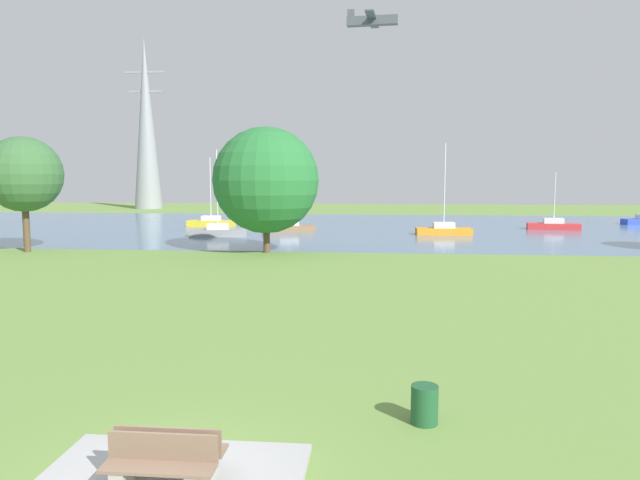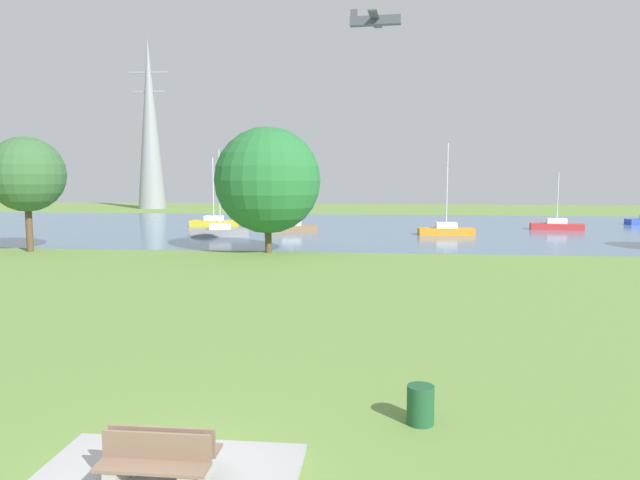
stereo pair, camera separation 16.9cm
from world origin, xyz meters
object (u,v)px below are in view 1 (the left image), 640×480
Objects in this scene: bench_facing_inland at (160,469)px; sailboat_yellow at (211,222)px; tree_east_near at (23,174)px; bench_facing_water at (172,453)px; sailboat_brown at (288,227)px; tree_mid_shore at (266,180)px; sailboat_red at (553,225)px; light_aircraft at (372,21)px; sailboat_gray at (218,231)px; electricity_pylon at (146,124)px; sailboat_orange at (444,230)px; litter_bin at (424,404)px.

sailboat_yellow reaches higher than bench_facing_inland.
sailboat_yellow is 22.64m from tree_east_near.
bench_facing_water is 0.23× the size of tree_east_near.
tree_mid_shore reaches higher than sailboat_brown.
tree_east_near reaches higher than sailboat_red.
sailboat_gray is at bearing -114.51° from light_aircraft.
bench_facing_water is at bearing -112.68° from sailboat_red.
electricity_pylon is (-13.15, 53.93, 8.28)m from tree_east_near.
sailboat_yellow is at bearing 109.27° from sailboat_gray.
sailboat_yellow is (-13.55, 49.18, -0.01)m from bench_facing_water.
sailboat_yellow reaches higher than bench_facing_water.
sailboat_orange is at bearing 26.17° from tree_east_near.
sailboat_gray is 50.31m from electricity_pylon.
electricity_pylon is (-29.40, 52.76, 8.67)m from tree_mid_shore.
tree_mid_shore is at bearing 97.71° from bench_facing_water.
sailboat_brown is 14.01m from sailboat_orange.
sailboat_red is 12.77m from sailboat_orange.
bench_facing_inland is at bearing -90.00° from bench_facing_water.
sailboat_gray is 12.60m from tree_mid_shore.
bench_facing_inland is 41.14m from sailboat_gray.
tree_mid_shore is (-13.21, -13.31, 4.36)m from sailboat_orange.
bench_facing_water is 51.01m from sailboat_yellow.
sailboat_orange is at bearing 9.42° from sailboat_gray.
bench_facing_water is at bearing -92.17° from light_aircraft.
electricity_pylon is 40.47m from light_aircraft.
sailboat_gray is 0.87× the size of light_aircraft.
sailboat_orange is (9.25, 43.09, 0.01)m from bench_facing_inland.
bench_facing_inland is at bearing -74.75° from sailboat_yellow.
litter_bin is 49.82m from sailboat_yellow.
light_aircraft reaches higher than litter_bin.
sailboat_yellow is 40.50m from electricity_pylon.
litter_bin is 42.10m from sailboat_brown.
sailboat_gray is 1.34× the size of sailboat_red.
litter_bin is at bearing -45.90° from tree_east_near.
bench_facing_inland is at bearing -83.95° from sailboat_brown.
sailboat_orange reaches higher than bench_facing_inland.
bench_facing_water is 89.49m from electricity_pylon.
sailboat_red is 0.71× the size of tree_east_near.
electricity_pylon is 3.19× the size of light_aircraft.
sailboat_gray is 31.93m from sailboat_red.
bench_facing_inland is 53.37m from sailboat_red.
tree_east_near is 0.93× the size of tree_mid_shore.
sailboat_yellow is (-3.44, 9.84, -0.00)m from sailboat_gray.
tree_mid_shore is (-8.34, 26.55, 4.44)m from litter_bin.
sailboat_brown is at bearing -31.29° from sailboat_yellow.
sailboat_gray is at bearing 48.11° from tree_east_near.
electricity_pylon is (-42.61, 39.45, 13.03)m from sailboat_orange.
sailboat_yellow is at bearing -58.88° from electricity_pylon.
light_aircraft is at bearing 72.72° from sailboat_brown.
light_aircraft is at bearing 105.28° from sailboat_orange.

